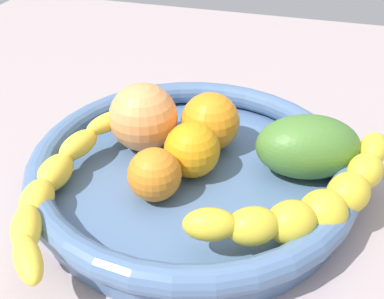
{
  "coord_description": "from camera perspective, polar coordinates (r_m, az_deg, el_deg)",
  "views": [
    {
      "loc": [
        37.82,
        11.13,
        35.08
      ],
      "look_at": [
        0.0,
        0.0,
        7.96
      ],
      "focal_mm": 43.16,
      "sensor_mm": 36.0,
      "label": 1
    }
  ],
  "objects": [
    {
      "name": "kitchen_counter",
      "position": [
        0.52,
        -0.0,
        -5.9
      ],
      "size": [
        120.0,
        120.0,
        3.0
      ],
      "primitive_type": "cube",
      "color": "#A59496",
      "rests_on": "ground"
    },
    {
      "name": "fruit_bowl",
      "position": [
        0.49,
        -0.0,
        -2.4
      ],
      "size": [
        34.51,
        34.51,
        4.76
      ],
      "color": "#4E6C99",
      "rests_on": "kitchen_counter"
    },
    {
      "name": "mango_green",
      "position": [
        0.49,
        14.1,
        0.35
      ],
      "size": [
        9.86,
        12.38,
        6.62
      ],
      "primitive_type": "ellipsoid",
      "rotation": [
        0.0,
        0.0,
        4.98
      ],
      "color": "#4A7C32",
      "rests_on": "fruit_bowl"
    },
    {
      "name": "orange_mid_right",
      "position": [
        0.45,
        -4.65,
        -3.1
      ],
      "size": [
        5.35,
        5.35,
        5.35
      ],
      "primitive_type": "sphere",
      "color": "orange",
      "rests_on": "fruit_bowl"
    },
    {
      "name": "peach_blush",
      "position": [
        0.52,
        -6.03,
        3.99
      ],
      "size": [
        7.73,
        7.73,
        7.73
      ],
      "primitive_type": "sphere",
      "color": "#EC9957",
      "rests_on": "fruit_bowl"
    },
    {
      "name": "orange_mid_left",
      "position": [
        0.48,
        0.08,
        -0.05
      ],
      "size": [
        5.9,
        5.9,
        5.9
      ],
      "primitive_type": "sphere",
      "color": "orange",
      "rests_on": "fruit_bowl"
    },
    {
      "name": "banana_draped_left",
      "position": [
        0.46,
        -16.51,
        -3.95
      ],
      "size": [
        25.65,
        8.94,
        3.92
      ],
      "color": "yellow",
      "rests_on": "fruit_bowl"
    },
    {
      "name": "banana_draped_right",
      "position": [
        0.43,
        15.0,
        -6.16
      ],
      "size": [
        19.83,
        17.51,
        5.01
      ],
      "color": "gold",
      "rests_on": "fruit_bowl"
    },
    {
      "name": "orange_front",
      "position": [
        0.52,
        2.26,
        3.44
      ],
      "size": [
        6.67,
        6.67,
        6.67
      ],
      "primitive_type": "sphere",
      "color": "orange",
      "rests_on": "fruit_bowl"
    }
  ]
}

